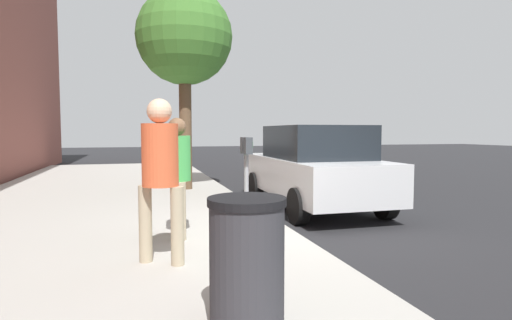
# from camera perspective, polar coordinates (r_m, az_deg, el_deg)

# --- Properties ---
(ground_plane) EXTENTS (80.00, 80.00, 0.00)m
(ground_plane) POSITION_cam_1_polar(r_m,az_deg,el_deg) (6.86, 3.77, -9.98)
(ground_plane) COLOR #232326
(ground_plane) RESTS_ON ground
(sidewalk_slab) EXTENTS (28.00, 6.00, 0.15)m
(sidewalk_slab) POSITION_cam_1_polar(r_m,az_deg,el_deg) (6.50, -22.43, -10.36)
(sidewalk_slab) COLOR #A8A59E
(sidewalk_slab) RESTS_ON ground_plane
(parking_meter) EXTENTS (0.36, 0.12, 1.41)m
(parking_meter) POSITION_cam_1_polar(r_m,az_deg,el_deg) (6.44, -1.32, -0.35)
(parking_meter) COLOR gray
(parking_meter) RESTS_ON sidewalk_slab
(pedestrian_at_meter) EXTENTS (0.52, 0.37, 1.69)m
(pedestrian_at_meter) POSITION_cam_1_polar(r_m,az_deg,el_deg) (5.96, -10.73, -1.08)
(pedestrian_at_meter) COLOR tan
(pedestrian_at_meter) RESTS_ON sidewalk_slab
(pedestrian_bystander) EXTENTS (0.41, 0.49, 1.86)m
(pedestrian_bystander) POSITION_cam_1_polar(r_m,az_deg,el_deg) (4.76, -13.02, -0.76)
(pedestrian_bystander) COLOR tan
(pedestrian_bystander) RESTS_ON sidewalk_slab
(parked_sedan_near) EXTENTS (4.42, 2.01, 1.77)m
(parked_sedan_near) POSITION_cam_1_polar(r_m,az_deg,el_deg) (8.93, 7.91, -0.94)
(parked_sedan_near) COLOR silver
(parked_sedan_near) RESTS_ON ground_plane
(street_tree) EXTENTS (2.46, 2.46, 5.16)m
(street_tree) POSITION_cam_1_polar(r_m,az_deg,el_deg) (11.21, -9.81, 16.13)
(street_tree) COLOR brown
(street_tree) RESTS_ON sidewalk_slab
(trash_bin) EXTENTS (0.59, 0.59, 1.01)m
(trash_bin) POSITION_cam_1_polar(r_m,az_deg,el_deg) (3.19, -1.26, -14.11)
(trash_bin) COLOR #2D2D33
(trash_bin) RESTS_ON sidewalk_slab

